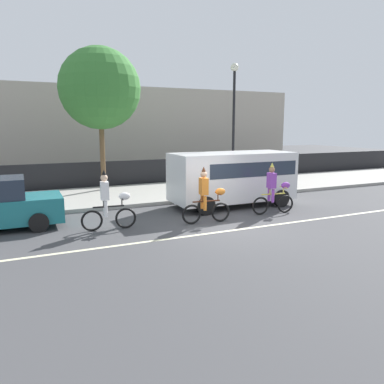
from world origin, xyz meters
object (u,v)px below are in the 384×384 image
parade_cyclist_zebra (109,204)px  parade_cyclist_orange (207,198)px  parked_van_white (234,175)px  parade_cyclist_purple (274,192)px  street_lamp_post (234,109)px

parade_cyclist_zebra → parade_cyclist_orange: same height
parked_van_white → parade_cyclist_purple: bearing=-71.9°
street_lamp_post → parade_cyclist_purple: bearing=-98.3°
parade_cyclist_purple → parade_cyclist_orange: bearing=-176.7°
parade_cyclist_orange → street_lamp_post: (3.45, 4.12, 3.15)m
parade_cyclist_purple → street_lamp_post: bearing=81.7°
parked_van_white → street_lamp_post: 3.62m
parade_cyclist_orange → parade_cyclist_purple: (2.87, 0.16, 0.00)m
parked_van_white → street_lamp_post: street_lamp_post is taller
parked_van_white → street_lamp_post: (1.18, 2.10, 2.71)m
parade_cyclist_zebra → parade_cyclist_purple: same height
parade_cyclist_zebra → parade_cyclist_orange: (3.17, -0.52, 0.00)m
parade_cyclist_zebra → street_lamp_post: bearing=28.6°
parade_cyclist_zebra → street_lamp_post: street_lamp_post is taller
parade_cyclist_zebra → street_lamp_post: 8.16m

